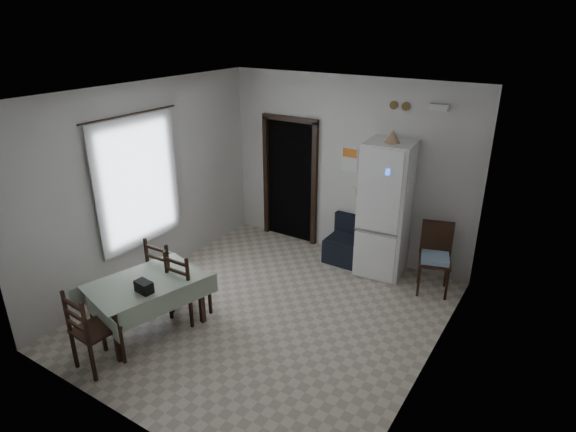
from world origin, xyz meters
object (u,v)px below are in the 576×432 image
Objects in this scene: fridge at (386,210)px; corner_chair at (435,260)px; dining_table at (148,305)px; dining_chair_far_left at (169,270)px; dining_chair_near_head at (95,328)px; navy_seat at (346,240)px; dining_chair_far_right at (189,283)px.

corner_chair is at bearing -17.52° from fridge.
dining_chair_far_left is (-0.20, 0.59, 0.16)m from dining_table.
dining_chair_near_head is at bearing 98.72° from dining_chair_far_left.
dining_chair_far_left is at bearing 123.99° from dining_table.
fridge is 0.91m from navy_seat.
fridge is 2.83× the size of navy_seat.
navy_seat is 0.74× the size of dining_chair_far_right.
dining_table is (-1.30, -3.00, -0.02)m from navy_seat.
dining_chair_far_right is at bearing 77.21° from dining_table.
dining_chair_far_right is at bearing 165.42° from dining_chair_far_left.
dining_chair_near_head reaches higher than navy_seat.
dining_table is at bearing -81.04° from dining_chair_near_head.
dining_chair_far_left is at bearing -136.86° from fridge.
navy_seat is at bearing -123.86° from dining_chair_far_left.
dining_chair_far_right is 1.30m from dining_chair_near_head.
corner_chair reaches higher than dining_chair_far_left.
navy_seat is 0.72× the size of dining_chair_far_left.
dining_chair_far_right reaches higher than dining_table.
dining_chair_far_right is (0.46, -0.10, -0.01)m from dining_chair_far_left.
fridge is 3.63m from dining_table.
dining_chair_near_head is at bearing 80.95° from dining_chair_far_right.
dining_chair_near_head reaches higher than dining_table.
dining_table is at bearing -151.39° from corner_chair.
navy_seat is at bearing 156.13° from corner_chair.
dining_chair_near_head is (-2.71, -3.62, -0.01)m from corner_chair.
navy_seat is at bearing 174.53° from fridge.
dining_chair_far_left is 0.47m from dining_chair_far_right.
fridge is at bearing -133.28° from dining_chair_far_left.
dining_chair_near_head is at bearing -143.67° from corner_chair.
dining_table is at bearing -128.16° from fridge.
fridge is 2.09× the size of dining_chair_far_right.
corner_chair is 1.03× the size of dining_chair_far_right.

